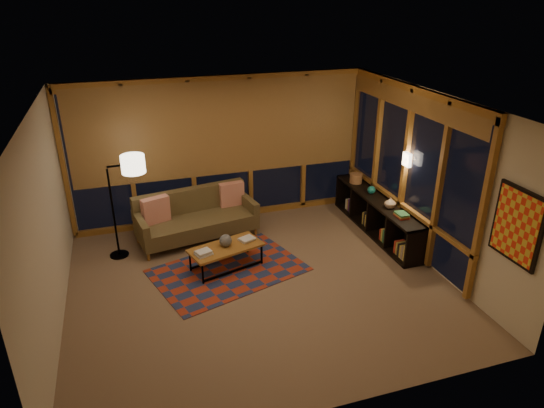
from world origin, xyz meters
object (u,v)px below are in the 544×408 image
object	(u,v)px
coffee_table	(226,257)
floor_lamp	(113,209)
sofa	(197,217)
bookshelf	(376,215)

from	to	relation	value
coffee_table	floor_lamp	world-z (taller)	floor_lamp
sofa	bookshelf	distance (m)	3.20
coffee_table	bookshelf	world-z (taller)	bookshelf
bookshelf	floor_lamp	bearing A→B (deg)	173.33
floor_lamp	bookshelf	world-z (taller)	floor_lamp
coffee_table	bookshelf	xyz separation A→B (m)	(2.86, 0.40, 0.14)
sofa	coffee_table	bearing A→B (deg)	-86.55
floor_lamp	coffee_table	bearing A→B (deg)	-32.47
sofa	bookshelf	xyz separation A→B (m)	(3.12, -0.71, -0.09)
sofa	bookshelf	world-z (taller)	sofa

